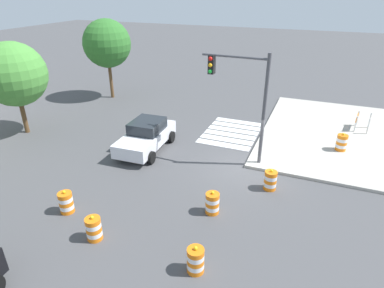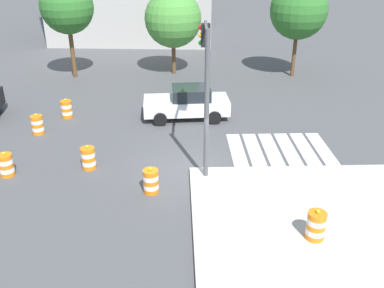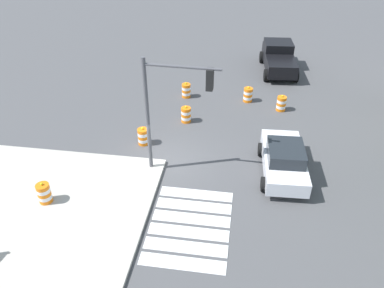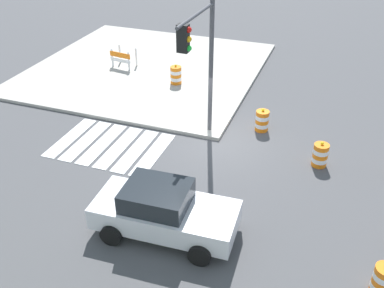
{
  "view_description": "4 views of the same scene",
  "coord_description": "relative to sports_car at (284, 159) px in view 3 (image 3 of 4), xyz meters",
  "views": [
    {
      "loc": [
        -14.27,
        -2.9,
        8.33
      ],
      "look_at": [
        -0.28,
        2.75,
        0.97
      ],
      "focal_mm": 30.57,
      "sensor_mm": 36.0,
      "label": 1
    },
    {
      "loc": [
        -0.36,
        -14.45,
        8.2
      ],
      "look_at": [
        0.13,
        1.12,
        0.64
      ],
      "focal_mm": 39.07,
      "sensor_mm": 36.0,
      "label": 2
    },
    {
      "loc": [
        14.58,
        3.43,
        11.29
      ],
      "look_at": [
        -0.15,
        1.27,
        1.11
      ],
      "focal_mm": 35.38,
      "sensor_mm": 36.0,
      "label": 3
    },
    {
      "loc": [
        -4.2,
        14.85,
        9.45
      ],
      "look_at": [
        0.28,
        2.46,
        1.26
      ],
      "focal_mm": 41.43,
      "sensor_mm": 36.0,
      "label": 4
    }
  ],
  "objects": [
    {
      "name": "traffic_barrel_crosswalk_end",
      "position": [
        -7.1,
        -1.8,
        -0.36
      ],
      "size": [
        0.56,
        0.56,
        1.02
      ],
      "color": "orange",
      "rests_on": "ground"
    },
    {
      "name": "traffic_barrel_median_far",
      "position": [
        -6.22,
        0.22,
        -0.36
      ],
      "size": [
        0.56,
        0.56,
        1.02
      ],
      "color": "orange",
      "rests_on": "ground"
    },
    {
      "name": "traffic_barrel_far_curb",
      "position": [
        -1.47,
        -7.12,
        -0.36
      ],
      "size": [
        0.56,
        0.56,
        1.02
      ],
      "color": "orange",
      "rests_on": "ground"
    },
    {
      "name": "crosswalk_stripes",
      "position": [
        3.96,
        -3.81,
        -0.8
      ],
      "size": [
        4.35,
        3.2,
        0.02
      ],
      "color": "silver",
      "rests_on": "ground"
    },
    {
      "name": "ground_plane",
      "position": [
        -0.04,
        -5.61,
        -0.81
      ],
      "size": [
        120.0,
        120.0,
        0.0
      ],
      "primitive_type": "plane",
      "color": "#474749"
    },
    {
      "name": "sports_car",
      "position": [
        0.0,
        0.0,
        0.0
      ],
      "size": [
        4.38,
        2.3,
        1.63
      ],
      "color": "silver",
      "rests_on": "ground"
    },
    {
      "name": "traffic_light_pole",
      "position": [
        0.59,
        -5.08,
        3.1
      ],
      "size": [
        0.47,
        3.29,
        5.5
      ],
      "color": "#4C4C51",
      "rests_on": "sidewalk_corner"
    },
    {
      "name": "traffic_barrel_near_corner",
      "position": [
        -7.12,
        -5.73,
        -0.36
      ],
      "size": [
        0.56,
        0.56,
        1.02
      ],
      "color": "orange",
      "rests_on": "ground"
    },
    {
      "name": "traffic_barrel_median_near",
      "position": [
        -4.06,
        -5.26,
        -0.36
      ],
      "size": [
        0.56,
        0.56,
        1.02
      ],
      "color": "orange",
      "rests_on": "ground"
    },
    {
      "name": "traffic_barrel_on_sidewalk",
      "position": [
        3.6,
        -10.08,
        -0.21
      ],
      "size": [
        0.56,
        0.56,
        1.02
      ],
      "color": "orange",
      "rests_on": "sidewalk_corner"
    },
    {
      "name": "pickup_truck",
      "position": [
        -12.46,
        0.24,
        0.16
      ],
      "size": [
        5.29,
        2.68,
        1.92
      ],
      "color": "black",
      "rests_on": "ground"
    }
  ]
}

